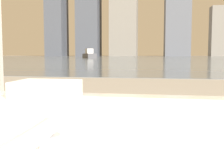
% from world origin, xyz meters
% --- Properties ---
extents(faucet_far, '(0.04, 0.19, 0.08)m').
position_xyz_m(faucet_far, '(0.16, 0.10, 0.54)').
color(faucet_far, silver).
rests_on(faucet_far, bathtub).
extents(towel_stack, '(0.30, 0.21, 0.08)m').
position_xyz_m(towel_stack, '(-0.13, 0.83, 0.52)').
color(towel_stack, white).
rests_on(towel_stack, bathtub).
extents(harbor_water, '(180.00, 110.00, 0.01)m').
position_xyz_m(harbor_water, '(0.00, 62.00, 0.01)').
color(harbor_water, slate).
rests_on(harbor_water, ground_plane).
extents(harbor_boat_2, '(3.95, 5.37, 1.93)m').
position_xyz_m(harbor_boat_2, '(-12.09, 49.73, 0.69)').
color(harbor_boat_2, '#4C4C51').
rests_on(harbor_boat_2, harbor_water).
extents(skyline_tower_0, '(8.64, 10.61, 36.74)m').
position_xyz_m(skyline_tower_0, '(-45.42, 118.00, 18.37)').
color(skyline_tower_0, '#4C515B').
rests_on(skyline_tower_0, ground_plane).
extents(skyline_tower_2, '(12.40, 13.24, 52.49)m').
position_xyz_m(skyline_tower_2, '(-12.16, 118.00, 26.25)').
color(skyline_tower_2, gray).
rests_on(skyline_tower_2, ground_plane).
extents(skyline_tower_3, '(10.94, 13.79, 33.77)m').
position_xyz_m(skyline_tower_3, '(12.08, 118.00, 16.89)').
color(skyline_tower_3, slate).
rests_on(skyline_tower_3, ground_plane).
extents(skyline_tower_4, '(10.09, 6.26, 22.06)m').
position_xyz_m(skyline_tower_4, '(31.72, 118.00, 11.03)').
color(skyline_tower_4, gray).
rests_on(skyline_tower_4, ground_plane).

